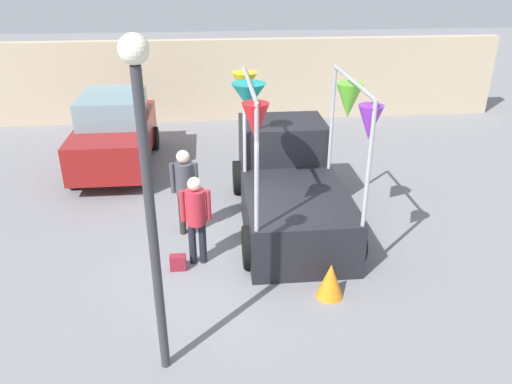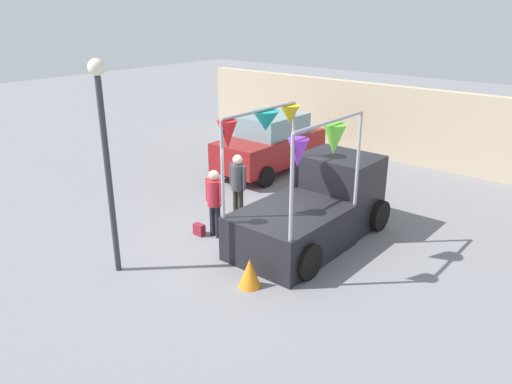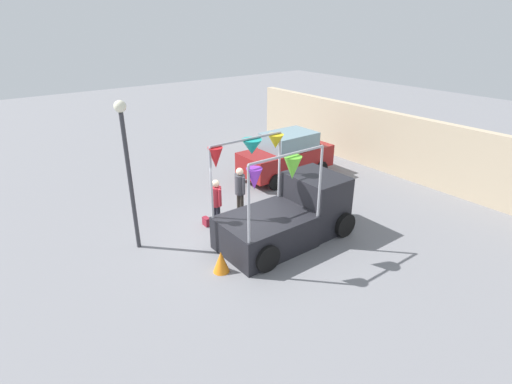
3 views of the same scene
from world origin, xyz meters
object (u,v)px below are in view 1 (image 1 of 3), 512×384
object	(u,v)px
person_customer	(196,213)
street_lamp	(147,176)
vendor_truck	(288,180)
folded_kite_bundle_tangerine	(330,280)
handbag	(178,262)
person_vendor	(185,184)
parked_car	(115,131)

from	to	relation	value
person_customer	street_lamp	world-z (taller)	street_lamp
vendor_truck	folded_kite_bundle_tangerine	xyz separation A→B (m)	(0.28, -2.72, -0.56)
vendor_truck	handbag	size ratio (longest dim) A/B	14.39
person_customer	handbag	bearing A→B (deg)	-150.26
person_vendor	vendor_truck	bearing A→B (deg)	12.75
vendor_truck	folded_kite_bundle_tangerine	world-z (taller)	vendor_truck
parked_car	handbag	size ratio (longest dim) A/B	14.29
parked_car	street_lamp	distance (m)	7.65
parked_car	handbag	distance (m)	5.33
person_vendor	street_lamp	distance (m)	3.93
handbag	street_lamp	world-z (taller)	street_lamp
vendor_truck	person_vendor	distance (m)	2.12
person_customer	street_lamp	xyz separation A→B (m)	(-0.42, -2.47, 1.77)
person_vendor	parked_car	bearing A→B (deg)	117.06
street_lamp	folded_kite_bundle_tangerine	world-z (taller)	street_lamp
folded_kite_bundle_tangerine	handbag	bearing A→B (deg)	157.95
parked_car	folded_kite_bundle_tangerine	bearing A→B (deg)	-54.68
parked_car	street_lamp	bearing A→B (deg)	-76.83
street_lamp	folded_kite_bundle_tangerine	size ratio (longest dim) A/B	7.17
person_customer	person_vendor	distance (m)	1.09
person_vendor	street_lamp	bearing A→B (deg)	-93.24
vendor_truck	person_customer	bearing A→B (deg)	-140.27
handbag	folded_kite_bundle_tangerine	xyz separation A→B (m)	(2.46, -1.00, 0.16)
parked_car	street_lamp	world-z (taller)	street_lamp
parked_car	person_customer	xyz separation A→B (m)	(2.11, -4.76, 0.06)
person_vendor	folded_kite_bundle_tangerine	bearing A→B (deg)	-44.08
parked_car	handbag	xyz separation A→B (m)	(1.76, -4.96, -0.80)
handbag	street_lamp	bearing A→B (deg)	-91.75
vendor_truck	handbag	distance (m)	2.88
street_lamp	handbag	bearing A→B (deg)	88.25
street_lamp	vendor_truck	bearing A→B (deg)	60.53
person_vendor	folded_kite_bundle_tangerine	world-z (taller)	person_vendor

